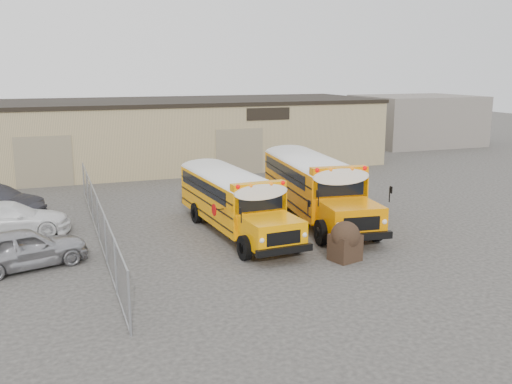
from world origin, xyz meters
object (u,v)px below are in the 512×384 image
object	(u,v)px
tarp_bundle	(345,240)
school_bus_left	(194,175)
car_white	(9,219)
school_bus_right	(278,162)
car_silver	(24,248)

from	to	relation	value
tarp_bundle	school_bus_left	bearing A→B (deg)	105.85
car_white	school_bus_right	bearing A→B (deg)	-69.09
school_bus_right	car_silver	world-z (taller)	school_bus_right
school_bus_right	car_silver	distance (m)	15.87
tarp_bundle	car_silver	bearing A→B (deg)	164.14
car_silver	car_white	distance (m)	4.53
tarp_bundle	car_silver	distance (m)	11.30
school_bus_right	car_white	distance (m)	14.57
school_bus_right	car_silver	size ratio (longest dim) A/B	2.40
school_bus_left	tarp_bundle	distance (m)	10.93
tarp_bundle	school_bus_right	bearing A→B (deg)	79.18
school_bus_left	school_bus_right	xyz separation A→B (m)	(5.26, 1.44, 0.17)
school_bus_left	tarp_bundle	world-z (taller)	school_bus_left
tarp_bundle	car_silver	world-z (taller)	tarp_bundle
tarp_bundle	car_white	size ratio (longest dim) A/B	0.30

